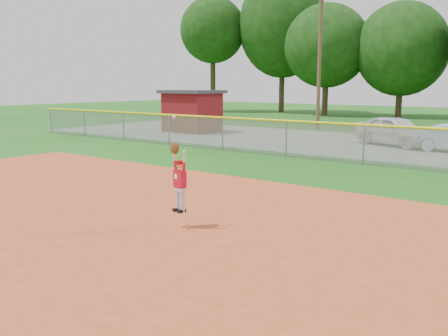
# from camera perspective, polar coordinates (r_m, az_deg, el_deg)

# --- Properties ---
(ground) EXTENTS (120.00, 120.00, 0.00)m
(ground) POSITION_cam_1_polar(r_m,az_deg,el_deg) (11.00, -4.50, -6.31)
(ground) COLOR #195312
(ground) RESTS_ON ground
(clay_infield) EXTENTS (24.00, 16.00, 0.04)m
(clay_infield) POSITION_cam_1_polar(r_m,az_deg,el_deg) (9.10, -17.42, -10.04)
(clay_infield) COLOR #AA401E
(clay_infield) RESTS_ON ground
(parking_strip) EXTENTS (44.00, 10.00, 0.03)m
(parking_strip) POSITION_cam_1_polar(r_m,az_deg,el_deg) (25.06, 20.74, 2.13)
(parking_strip) COLOR slate
(parking_strip) RESTS_ON ground
(car_white_a) EXTENTS (4.60, 3.24, 1.45)m
(car_white_a) POSITION_cam_1_polar(r_m,az_deg,el_deg) (25.56, 19.01, 4.04)
(car_white_a) COLOR silver
(car_white_a) RESTS_ON parking_strip
(utility_shed) EXTENTS (3.62, 2.88, 2.62)m
(utility_shed) POSITION_cam_1_polar(r_m,az_deg,el_deg) (31.28, -3.67, 6.53)
(utility_shed) COLOR #5A0C0F
(utility_shed) RESTS_ON ground
(outfield_fence) EXTENTS (40.06, 0.10, 1.55)m
(outfield_fence) POSITION_cam_1_polar(r_m,az_deg,el_deg) (19.32, 15.70, 2.93)
(outfield_fence) COLOR gray
(outfield_fence) RESTS_ON ground
(ballplayer) EXTENTS (0.48, 0.24, 2.00)m
(ballplayer) POSITION_cam_1_polar(r_m,az_deg,el_deg) (10.33, -5.17, -1.07)
(ballplayer) COLOR silver
(ballplayer) RESTS_ON ground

